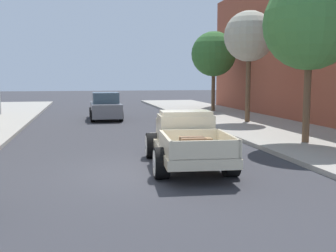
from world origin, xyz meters
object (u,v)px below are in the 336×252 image
(hotrod_truck_cream, at_px, (186,139))
(street_tree_third, at_px, (214,54))
(car_background_grey, at_px, (105,107))
(flagpole, at_px, (0,27))
(street_tree_nearest, at_px, (310,24))
(street_tree_second, at_px, (249,37))

(hotrod_truck_cream, height_order, street_tree_third, street_tree_third)
(hotrod_truck_cream, distance_m, car_background_grey, 13.68)
(flagpole, distance_m, street_tree_nearest, 19.80)
(flagpole, bearing_deg, street_tree_third, -0.23)
(flagpole, relative_size, street_tree_nearest, 1.52)
(street_tree_nearest, relative_size, street_tree_second, 1.02)
(street_tree_third, bearing_deg, flagpole, 179.77)
(car_background_grey, distance_m, street_tree_third, 9.27)
(flagpole, distance_m, street_tree_second, 15.86)
(street_tree_second, bearing_deg, hotrod_truck_cream, -122.28)
(flagpole, height_order, street_tree_second, flagpole)
(car_background_grey, relative_size, street_tree_third, 0.76)
(street_tree_nearest, relative_size, street_tree_third, 1.06)
(flagpole, xyz_separation_m, street_tree_nearest, (13.16, -14.74, -1.29))
(hotrod_truck_cream, relative_size, car_background_grey, 1.17)
(hotrod_truck_cream, relative_size, street_tree_nearest, 0.83)
(flagpole, height_order, street_tree_nearest, flagpole)
(street_tree_nearest, bearing_deg, car_background_grey, 120.52)
(hotrod_truck_cream, xyz_separation_m, street_tree_nearest, (5.18, 2.19, 3.72))
(hotrod_truck_cream, height_order, flagpole, flagpole)
(flagpole, xyz_separation_m, street_tree_second, (13.86, -7.64, -1.07))
(hotrod_truck_cream, xyz_separation_m, flagpole, (-7.98, 16.93, 5.02))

